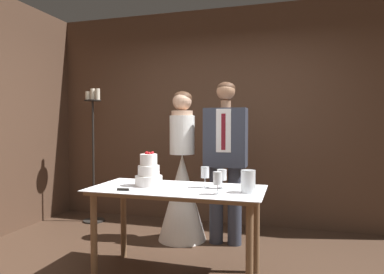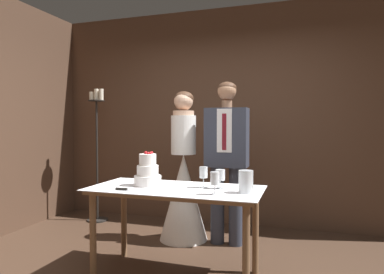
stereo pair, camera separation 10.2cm
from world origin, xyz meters
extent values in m
cube|color=#513828|center=(0.00, 1.99, 1.41)|extent=(5.09, 0.12, 2.82)
cylinder|color=brown|center=(-0.77, -0.01, 0.36)|extent=(0.06, 0.06, 0.72)
cylinder|color=brown|center=(0.52, -0.01, 0.36)|extent=(0.06, 0.06, 0.72)
cylinder|color=brown|center=(-0.77, 0.51, 0.36)|extent=(0.06, 0.06, 0.72)
cylinder|color=brown|center=(0.52, 0.51, 0.36)|extent=(0.06, 0.06, 0.72)
cube|color=brown|center=(-0.13, 0.25, 0.74)|extent=(1.41, 0.64, 0.03)
cube|color=white|center=(-0.13, 0.25, 0.76)|extent=(1.47, 0.70, 0.01)
cylinder|color=white|center=(-0.40, 0.28, 0.81)|extent=(0.24, 0.24, 0.09)
cylinder|color=white|center=(-0.40, 0.28, 0.90)|extent=(0.19, 0.19, 0.09)
cylinder|color=white|center=(-0.40, 0.28, 0.99)|extent=(0.15, 0.15, 0.10)
sphere|color=red|center=(-0.37, 0.28, 1.05)|extent=(0.02, 0.02, 0.02)
sphere|color=red|center=(-0.38, 0.31, 1.05)|extent=(0.02, 0.02, 0.02)
sphere|color=red|center=(-0.43, 0.31, 1.05)|extent=(0.02, 0.02, 0.02)
sphere|color=red|center=(-0.43, 0.28, 1.05)|extent=(0.02, 0.02, 0.02)
sphere|color=red|center=(-0.41, 0.27, 1.05)|extent=(0.02, 0.02, 0.02)
sphere|color=red|center=(-0.39, 0.25, 1.05)|extent=(0.02, 0.02, 0.02)
cube|color=silver|center=(-0.29, 0.03, 0.76)|extent=(0.34, 0.05, 0.00)
cylinder|color=black|center=(-0.51, 0.01, 0.77)|extent=(0.10, 0.03, 0.02)
cylinder|color=silver|center=(0.26, 0.08, 0.76)|extent=(0.07, 0.07, 0.00)
cylinder|color=silver|center=(0.26, 0.08, 0.80)|extent=(0.01, 0.01, 0.07)
cylinder|color=silver|center=(0.26, 0.08, 0.89)|extent=(0.07, 0.07, 0.10)
cylinder|color=maroon|center=(0.26, 0.08, 0.85)|extent=(0.06, 0.06, 0.03)
cylinder|color=silver|center=(0.09, 0.33, 0.76)|extent=(0.07, 0.07, 0.00)
cylinder|color=silver|center=(0.09, 0.33, 0.81)|extent=(0.01, 0.01, 0.08)
cylinder|color=silver|center=(0.09, 0.33, 0.89)|extent=(0.07, 0.07, 0.10)
cylinder|color=maroon|center=(0.09, 0.33, 0.86)|extent=(0.06, 0.06, 0.03)
cylinder|color=silver|center=(0.24, 0.32, 0.76)|extent=(0.08, 0.08, 0.00)
cylinder|color=silver|center=(0.24, 0.32, 0.80)|extent=(0.01, 0.01, 0.07)
cylinder|color=silver|center=(0.24, 0.32, 0.88)|extent=(0.08, 0.08, 0.09)
cylinder|color=maroon|center=(0.24, 0.32, 0.85)|extent=(0.07, 0.07, 0.03)
cylinder|color=silver|center=(0.48, 0.21, 0.85)|extent=(0.12, 0.12, 0.18)
cylinder|color=silver|center=(0.48, 0.21, 0.80)|extent=(0.05, 0.05, 0.08)
sphere|color=#F9CC4C|center=(0.48, 0.21, 0.85)|extent=(0.02, 0.02, 0.02)
cone|color=white|center=(-0.38, 1.16, 0.48)|extent=(0.54, 0.54, 0.97)
cylinder|color=white|center=(-0.38, 1.16, 1.18)|extent=(0.28, 0.28, 0.43)
cylinder|color=#DBAD8E|center=(-0.38, 1.16, 1.43)|extent=(0.24, 0.24, 0.05)
sphere|color=#DBAD8E|center=(-0.38, 1.16, 1.56)|extent=(0.21, 0.21, 0.21)
ellipsoid|color=#472D1E|center=(-0.38, 1.17, 1.59)|extent=(0.22, 0.22, 0.16)
cylinder|color=#333847|center=(0.02, 1.16, 0.42)|extent=(0.15, 0.15, 0.84)
cylinder|color=#333847|center=(0.22, 1.16, 0.42)|extent=(0.15, 0.15, 0.84)
cube|color=#333847|center=(0.12, 1.16, 1.16)|extent=(0.45, 0.24, 0.63)
cube|color=white|center=(0.12, 1.03, 1.24)|extent=(0.16, 0.01, 0.46)
cube|color=maroon|center=(0.12, 1.03, 1.22)|extent=(0.04, 0.01, 0.38)
cylinder|color=#A37556|center=(0.12, 1.16, 1.52)|extent=(0.11, 0.11, 0.08)
sphere|color=#A37556|center=(0.12, 1.16, 1.66)|extent=(0.20, 0.20, 0.20)
ellipsoid|color=#472D1E|center=(0.12, 1.17, 1.69)|extent=(0.20, 0.20, 0.13)
cylinder|color=black|center=(-1.74, 1.51, 0.01)|extent=(0.28, 0.28, 0.02)
cylinder|color=black|center=(-1.74, 1.51, 0.82)|extent=(0.03, 0.03, 1.59)
cylinder|color=black|center=(-1.74, 1.51, 1.62)|extent=(0.22, 0.22, 0.01)
cylinder|color=silver|center=(-1.81, 1.51, 1.68)|extent=(0.06, 0.06, 0.11)
cylinder|color=silver|center=(-1.74, 1.51, 1.70)|extent=(0.06, 0.06, 0.15)
cylinder|color=silver|center=(-1.66, 1.51, 1.70)|extent=(0.06, 0.06, 0.15)
camera|label=1|loc=(0.80, -2.49, 1.30)|focal=32.00mm
camera|label=2|loc=(0.89, -2.46, 1.30)|focal=32.00mm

